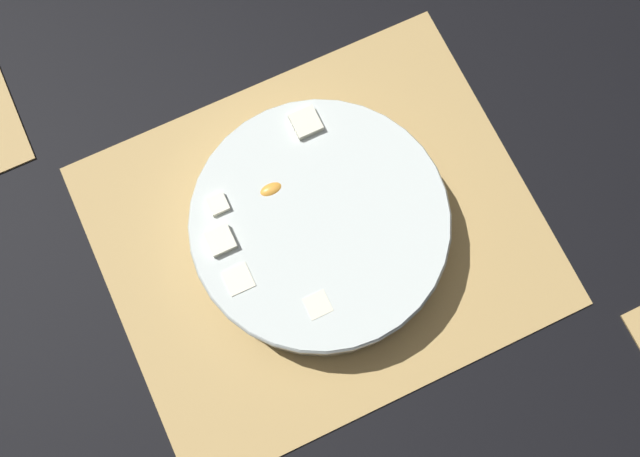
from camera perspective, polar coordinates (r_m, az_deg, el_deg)
ground_plane at (r=0.85m, az=-0.00°, el=-0.51°), size 6.00×6.00×0.00m
bamboo_mat_center at (r=0.85m, az=-0.00°, el=-0.46°), size 0.48×0.40×0.01m
fruit_salad_bowl at (r=0.81m, az=-0.02°, el=0.25°), size 0.28×0.28×0.07m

